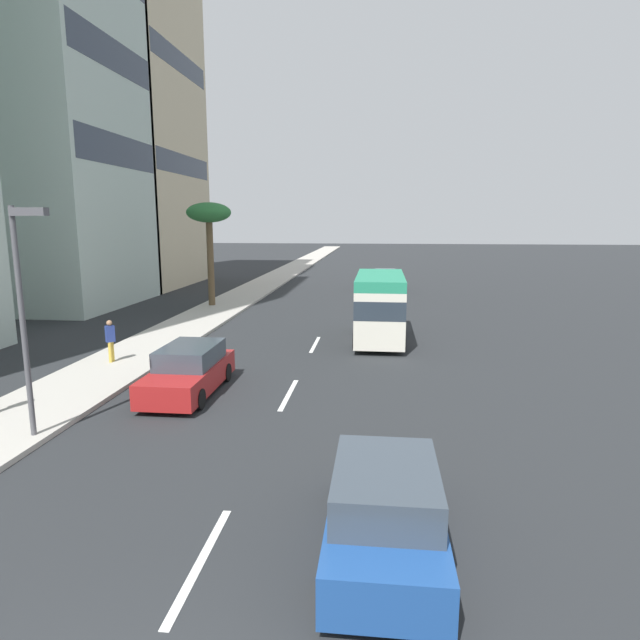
{
  "coord_description": "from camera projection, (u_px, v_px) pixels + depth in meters",
  "views": [
    {
      "loc": [
        -3.95,
        -2.89,
        5.65
      ],
      "look_at": [
        17.92,
        -0.48,
        1.58
      ],
      "focal_mm": 30.34,
      "sensor_mm": 36.0,
      "label": 1
    }
  ],
  "objects": [
    {
      "name": "lane_stripe_mid",
      "position": [
        289.0,
        394.0,
        17.77
      ],
      "size": [
        3.2,
        0.16,
        0.01
      ],
      "primitive_type": "cube",
      "color": "silver",
      "rests_on": "ground_plane"
    },
    {
      "name": "car_lead",
      "position": [
        189.0,
        371.0,
        17.87
      ],
      "size": [
        4.74,
        1.9,
        1.57
      ],
      "rotation": [
        0.0,
        0.0,
        3.14
      ],
      "color": "#A51E1E",
      "rests_on": "ground_plane"
    },
    {
      "name": "minibus_second",
      "position": [
        380.0,
        305.0,
        25.46
      ],
      "size": [
        6.31,
        2.33,
        3.15
      ],
      "color": "silver",
      "rests_on": "ground_plane"
    },
    {
      "name": "palm_tree",
      "position": [
        209.0,
        217.0,
        34.65
      ],
      "size": [
        2.84,
        2.84,
        6.64
      ],
      "color": "brown",
      "rests_on": "sidewalk_right"
    },
    {
      "name": "car_third",
      "position": [
        385.0,
        280.0,
        44.32
      ],
      "size": [
        4.25,
        1.89,
        1.71
      ],
      "color": "black",
      "rests_on": "ground_plane"
    },
    {
      "name": "sidewalk_right",
      "position": [
        229.0,
        303.0,
        36.75
      ],
      "size": [
        162.0,
        3.35,
        0.15
      ],
      "primitive_type": "cube",
      "color": "#B2ADA3",
      "rests_on": "ground_plane"
    },
    {
      "name": "pedestrian_mid_block",
      "position": [
        110.0,
        339.0,
        21.16
      ],
      "size": [
        0.38,
        0.38,
        1.67
      ],
      "rotation": [
        0.0,
        0.0,
        5.49
      ],
      "color": "gold",
      "rests_on": "sidewalk_right"
    },
    {
      "name": "street_lamp",
      "position": [
        24.0,
        295.0,
        13.39
      ],
      "size": [
        0.24,
        0.97,
        5.85
      ],
      "color": "#4C4C51",
      "rests_on": "sidewalk_right"
    },
    {
      "name": "lane_stripe_far",
      "position": [
        315.0,
        344.0,
        24.93
      ],
      "size": [
        3.2,
        0.16,
        0.01
      ],
      "primitive_type": "cube",
      "color": "silver",
      "rests_on": "ground_plane"
    },
    {
      "name": "office_tower_far",
      "position": [
        115.0,
        82.0,
        45.41
      ],
      "size": [
        13.11,
        11.52,
        34.28
      ],
      "color": "beige",
      "rests_on": "ground_plane"
    },
    {
      "name": "lane_stripe_near",
      "position": [
        201.0,
        561.0,
        9.08
      ],
      "size": [
        3.2,
        0.16,
        0.01
      ],
      "primitive_type": "cube",
      "color": "silver",
      "rests_on": "ground_plane"
    },
    {
      "name": "car_fourth",
      "position": [
        385.0,
        509.0,
        9.27
      ],
      "size": [
        4.6,
        1.95,
        1.63
      ],
      "color": "#1E478C",
      "rests_on": "ground_plane"
    },
    {
      "name": "ground_plane",
      "position": [
        335.0,
        306.0,
        35.98
      ],
      "size": [
        198.0,
        198.0,
        0.0
      ],
      "primitive_type": "plane",
      "color": "#26282B"
    }
  ]
}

